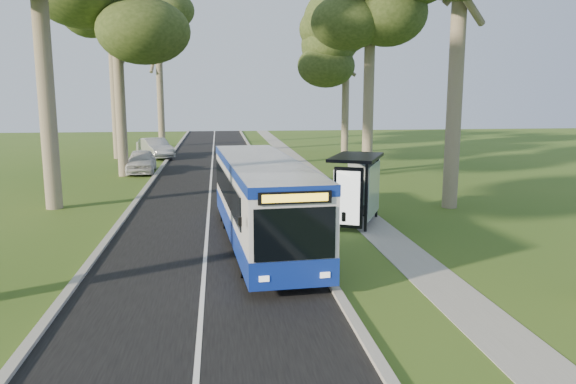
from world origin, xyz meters
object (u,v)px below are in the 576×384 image
(bus_stop_sign, at_px, (315,199))
(bus_shelter, at_px, (362,177))
(car_silver, at_px, (155,148))
(bus, at_px, (262,201))
(car_white, at_px, (141,161))
(litter_bin, at_px, (314,196))

(bus_stop_sign, height_order, bus_shelter, bus_shelter)
(car_silver, bearing_deg, bus_stop_sign, -97.09)
(bus_stop_sign, xyz_separation_m, car_silver, (-8.38, 27.10, -0.73))
(bus, distance_m, bus_shelter, 4.75)
(bus_shelter, bearing_deg, car_silver, 137.72)
(bus, xyz_separation_m, car_silver, (-6.53, 27.16, -0.72))
(bus_shelter, bearing_deg, bus, -126.37)
(car_white, height_order, car_silver, car_silver)
(bus_stop_sign, xyz_separation_m, car_white, (-8.38, 18.60, -0.77))
(bus_stop_sign, height_order, car_silver, bus_stop_sign)
(bus_stop_sign, distance_m, litter_bin, 6.20)
(bus, relative_size, car_silver, 2.31)
(bus_shelter, relative_size, car_silver, 0.74)
(bus_stop_sign, relative_size, car_white, 0.55)
(litter_bin, height_order, car_silver, car_silver)
(car_white, distance_m, car_silver, 8.50)
(bus_shelter, xyz_separation_m, car_silver, (-10.66, 24.86, -1.14))
(bus_stop_sign, relative_size, bus_shelter, 0.68)
(bus_shelter, height_order, car_silver, bus_shelter)
(bus_shelter, bearing_deg, bus_stop_sign, -110.96)
(bus, xyz_separation_m, bus_shelter, (4.13, 2.30, 0.42))
(bus_stop_sign, xyz_separation_m, litter_bin, (1.02, 6.03, -1.00))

